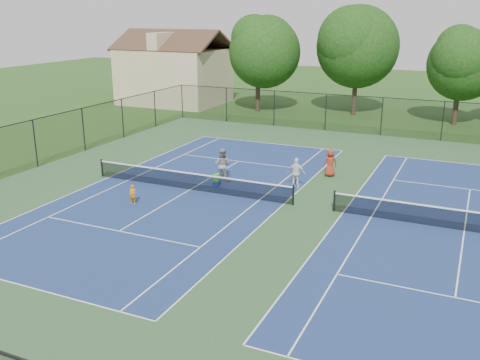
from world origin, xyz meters
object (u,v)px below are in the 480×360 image
at_px(child_player, 133,195).
at_px(bystander_c, 330,163).
at_px(tree_back_c, 461,60).
at_px(clapboard_house, 174,74).
at_px(bystander_a, 296,173).
at_px(ball_hopper, 216,178).
at_px(tree_back_b, 358,43).
at_px(ball_crate, 216,184).
at_px(tree_back_a, 258,48).
at_px(instructor, 222,165).

distance_m(child_player, bystander_c, 11.79).
distance_m(tree_back_c, bystander_c, 20.71).
bearing_deg(clapboard_house, bystander_a, -46.43).
bearing_deg(bystander_a, ball_hopper, 20.58).
height_order(tree_back_b, ball_crate, tree_back_b).
xyz_separation_m(tree_back_c, ball_crate, (-10.96, -23.88, -5.32)).
relative_size(tree_back_b, bystander_a, 5.85).
bearing_deg(bystander_c, child_player, 23.70).
bearing_deg(tree_back_b, ball_crate, -94.49).
xyz_separation_m(tree_back_a, instructor, (6.91, -21.82, -5.06)).
bearing_deg(child_player, tree_back_b, 66.26).
relative_size(bystander_c, ball_hopper, 4.33).
bearing_deg(clapboard_house, tree_back_c, 0.00).
height_order(tree_back_c, bystander_c, tree_back_c).
relative_size(tree_back_a, child_player, 8.92).
height_order(child_player, bystander_a, bystander_a).
height_order(instructor, ball_hopper, instructor).
height_order(instructor, bystander_a, instructor).
bearing_deg(bystander_a, tree_back_b, -85.54).
xyz_separation_m(instructor, ball_hopper, (0.13, -1.06, -0.46)).
bearing_deg(clapboard_house, instructor, -53.45).
relative_size(clapboard_house, ball_crate, 31.21).
relative_size(tree_back_c, ball_hopper, 22.29).
height_order(ball_crate, ball_hopper, ball_hopper).
xyz_separation_m(clapboard_house, ball_crate, (17.04, -23.88, -2.93)).
relative_size(tree_back_b, clapboard_house, 0.93).
height_order(tree_back_c, ball_crate, tree_back_c).
xyz_separation_m(tree_back_a, tree_back_b, (9.00, 2.00, 0.56)).
distance_m(tree_back_b, ball_hopper, 25.69).
bearing_deg(tree_back_a, ball_crate, -72.89).
height_order(tree_back_a, tree_back_b, tree_back_b).
height_order(tree_back_b, bystander_c, tree_back_b).
relative_size(tree_back_c, instructor, 4.29).
bearing_deg(bystander_c, tree_back_b, -105.76).
xyz_separation_m(tree_back_b, child_player, (-4.50, -29.20, -6.08)).
bearing_deg(ball_crate, tree_back_b, 85.51).
distance_m(tree_back_a, ball_crate, 24.65).
bearing_deg(child_player, bystander_c, 33.66).
distance_m(bystander_c, ball_crate, 6.96).
bearing_deg(tree_back_b, instructor, -95.01).
bearing_deg(instructor, bystander_a, -172.60).
relative_size(bystander_a, ball_hopper, 4.55).
height_order(tree_back_b, clapboard_house, tree_back_b).
distance_m(clapboard_house, child_player, 31.82).
height_order(tree_back_a, ball_crate, tree_back_a).
bearing_deg(child_player, instructor, 50.89).
height_order(tree_back_a, tree_back_c, tree_back_a).
bearing_deg(instructor, clapboard_house, -53.56).
relative_size(tree_back_a, bystander_c, 5.62).
bearing_deg(tree_back_a, bystander_c, -56.20).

